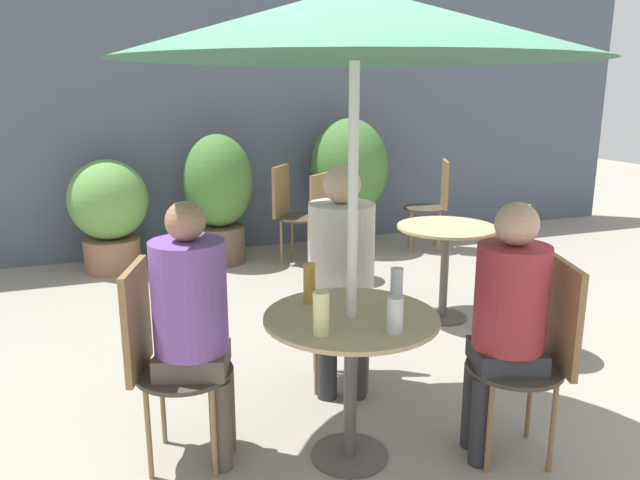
{
  "coord_description": "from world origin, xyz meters",
  "views": [
    {
      "loc": [
        -1.18,
        -2.28,
        1.7
      ],
      "look_at": [
        -0.15,
        0.5,
        0.95
      ],
      "focal_mm": 35.0,
      "sensor_mm": 36.0,
      "label": 1
    }
  ],
  "objects_px": {
    "beer_glass_0": "(397,287)",
    "potted_plant_2": "(349,174)",
    "bistro_chair_5": "(435,197)",
    "bistro_chair_0": "(539,344)",
    "seated_person_1": "(341,262)",
    "beer_glass_3": "(395,315)",
    "seated_person_2": "(193,313)",
    "bistro_chair_1": "(339,287)",
    "potted_plant_0": "(109,209)",
    "beer_glass_1": "(309,283)",
    "cafe_table_far": "(446,247)",
    "seated_person_0": "(507,310)",
    "bistro_chair_6": "(290,206)",
    "beer_glass_2": "(321,313)",
    "bistro_chair_2": "(160,349)",
    "cafe_table_near": "(351,345)",
    "bistro_chair_4": "(528,270)",
    "bistro_chair_3": "(331,218)",
    "potted_plant_1": "(218,192)",
    "umbrella": "(355,25)"
  },
  "relations": [
    {
      "from": "beer_glass_0",
      "to": "potted_plant_2",
      "type": "distance_m",
      "value": 3.68
    },
    {
      "from": "bistro_chair_5",
      "to": "bistro_chair_0",
      "type": "bearing_deg",
      "value": 1.16
    },
    {
      "from": "seated_person_1",
      "to": "beer_glass_3",
      "type": "height_order",
      "value": "seated_person_1"
    },
    {
      "from": "bistro_chair_0",
      "to": "seated_person_2",
      "type": "bearing_deg",
      "value": -90.0
    },
    {
      "from": "beer_glass_0",
      "to": "potted_plant_2",
      "type": "relative_size",
      "value": 0.13
    },
    {
      "from": "beer_glass_0",
      "to": "bistro_chair_1",
      "type": "bearing_deg",
      "value": 88.1
    },
    {
      "from": "bistro_chair_0",
      "to": "potted_plant_0",
      "type": "relative_size",
      "value": 0.9
    },
    {
      "from": "bistro_chair_1",
      "to": "potted_plant_0",
      "type": "distance_m",
      "value": 2.98
    },
    {
      "from": "seated_person_2",
      "to": "beer_glass_1",
      "type": "xyz_separation_m",
      "value": [
        0.54,
        0.0,
        0.07
      ]
    },
    {
      "from": "cafe_table_far",
      "to": "seated_person_0",
      "type": "relative_size",
      "value": 0.59
    },
    {
      "from": "bistro_chair_6",
      "to": "beer_glass_0",
      "type": "height_order",
      "value": "bistro_chair_6"
    },
    {
      "from": "beer_glass_3",
      "to": "potted_plant_0",
      "type": "relative_size",
      "value": 0.15
    },
    {
      "from": "seated_person_1",
      "to": "potted_plant_2",
      "type": "relative_size",
      "value": 0.94
    },
    {
      "from": "cafe_table_far",
      "to": "bistro_chair_0",
      "type": "bearing_deg",
      "value": -107.77
    },
    {
      "from": "bistro_chair_5",
      "to": "beer_glass_0",
      "type": "bearing_deg",
      "value": -8.74
    },
    {
      "from": "beer_glass_2",
      "to": "bistro_chair_2",
      "type": "bearing_deg",
      "value": 145.1
    },
    {
      "from": "bistro_chair_0",
      "to": "bistro_chair_5",
      "type": "xyz_separation_m",
      "value": [
        1.49,
        3.45,
        0.0
      ]
    },
    {
      "from": "seated_person_0",
      "to": "cafe_table_near",
      "type": "bearing_deg",
      "value": -90.0
    },
    {
      "from": "bistro_chair_4",
      "to": "beer_glass_1",
      "type": "bearing_deg",
      "value": 165.9
    },
    {
      "from": "potted_plant_2",
      "to": "seated_person_1",
      "type": "bearing_deg",
      "value": -113.63
    },
    {
      "from": "bistro_chair_3",
      "to": "beer_glass_3",
      "type": "height_order",
      "value": "bistro_chair_3"
    },
    {
      "from": "cafe_table_near",
      "to": "beer_glass_1",
      "type": "xyz_separation_m",
      "value": [
        -0.12,
        0.22,
        0.24
      ]
    },
    {
      "from": "potted_plant_1",
      "to": "beer_glass_0",
      "type": "bearing_deg",
      "value": -87.53
    },
    {
      "from": "seated_person_2",
      "to": "beer_glass_0",
      "type": "relative_size",
      "value": 6.86
    },
    {
      "from": "seated_person_0",
      "to": "beer_glass_1",
      "type": "height_order",
      "value": "seated_person_0"
    },
    {
      "from": "cafe_table_near",
      "to": "seated_person_2",
      "type": "relative_size",
      "value": 0.64
    },
    {
      "from": "cafe_table_near",
      "to": "bistro_chair_4",
      "type": "relative_size",
      "value": 0.83
    },
    {
      "from": "seated_person_1",
      "to": "beer_glass_3",
      "type": "relative_size",
      "value": 8.47
    },
    {
      "from": "bistro_chair_1",
      "to": "bistro_chair_3",
      "type": "bearing_deg",
      "value": 88.88
    },
    {
      "from": "bistro_chair_0",
      "to": "seated_person_2",
      "type": "relative_size",
      "value": 0.77
    },
    {
      "from": "cafe_table_near",
      "to": "bistro_chair_6",
      "type": "relative_size",
      "value": 0.83
    },
    {
      "from": "bistro_chair_2",
      "to": "seated_person_2",
      "type": "xyz_separation_m",
      "value": [
        0.15,
        -0.05,
        0.17
      ]
    },
    {
      "from": "bistro_chair_6",
      "to": "seated_person_2",
      "type": "height_order",
      "value": "seated_person_2"
    },
    {
      "from": "cafe_table_near",
      "to": "bistro_chair_2",
      "type": "height_order",
      "value": "bistro_chair_2"
    },
    {
      "from": "cafe_table_near",
      "to": "potted_plant_0",
      "type": "height_order",
      "value": "potted_plant_0"
    },
    {
      "from": "beer_glass_3",
      "to": "potted_plant_0",
      "type": "height_order",
      "value": "potted_plant_0"
    },
    {
      "from": "bistro_chair_4",
      "to": "beer_glass_2",
      "type": "relative_size",
      "value": 5.13
    },
    {
      "from": "bistro_chair_6",
      "to": "seated_person_1",
      "type": "xyz_separation_m",
      "value": [
        -0.53,
        -2.61,
        0.2
      ]
    },
    {
      "from": "bistro_chair_5",
      "to": "beer_glass_3",
      "type": "relative_size",
      "value": 6.22
    },
    {
      "from": "cafe_table_far",
      "to": "seated_person_2",
      "type": "xyz_separation_m",
      "value": [
        -2.0,
        -1.19,
        0.18
      ]
    },
    {
      "from": "bistro_chair_0",
      "to": "bistro_chair_4",
      "type": "distance_m",
      "value": 1.21
    },
    {
      "from": "beer_glass_2",
      "to": "potted_plant_0",
      "type": "bearing_deg",
      "value": 100.73
    },
    {
      "from": "bistro_chair_4",
      "to": "bistro_chair_6",
      "type": "height_order",
      "value": "same"
    },
    {
      "from": "cafe_table_far",
      "to": "beer_glass_0",
      "type": "distance_m",
      "value": 1.76
    },
    {
      "from": "bistro_chair_1",
      "to": "bistro_chair_6",
      "type": "height_order",
      "value": "same"
    },
    {
      "from": "cafe_table_near",
      "to": "beer_glass_1",
      "type": "height_order",
      "value": "beer_glass_1"
    },
    {
      "from": "bistro_chair_4",
      "to": "potted_plant_0",
      "type": "relative_size",
      "value": 0.9
    },
    {
      "from": "beer_glass_1",
      "to": "beer_glass_3",
      "type": "relative_size",
      "value": 1.26
    },
    {
      "from": "bistro_chair_2",
      "to": "beer_glass_1",
      "type": "xyz_separation_m",
      "value": [
        0.69,
        -0.05,
        0.24
      ]
    },
    {
      "from": "cafe_table_near",
      "to": "umbrella",
      "type": "distance_m",
      "value": 1.36
    }
  ]
}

